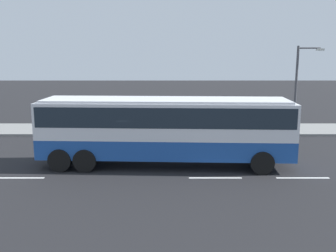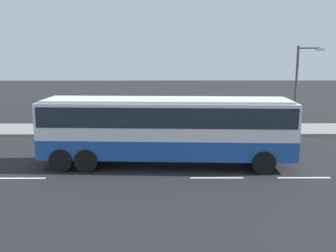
% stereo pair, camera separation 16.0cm
% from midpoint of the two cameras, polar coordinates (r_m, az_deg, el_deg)
% --- Properties ---
extents(ground_plane, '(120.00, 120.00, 0.00)m').
position_cam_midpoint_polar(ground_plane, '(19.44, -2.86, -5.85)').
color(ground_plane, black).
extents(sidewalk_curb, '(80.00, 4.00, 0.15)m').
position_cam_midpoint_polar(sidewalk_curb, '(27.97, -1.92, -0.51)').
color(sidewalk_curb, gray).
rests_on(sidewalk_curb, ground_plane).
extents(lane_centreline, '(25.66, 0.16, 0.01)m').
position_cam_midpoint_polar(lane_centreline, '(18.30, -16.79, -7.37)').
color(lane_centreline, white).
rests_on(lane_centreline, ground_plane).
extents(coach_bus, '(12.44, 3.23, 3.37)m').
position_cam_midpoint_polar(coach_bus, '(18.89, 0.01, 0.22)').
color(coach_bus, '#1E4C9E').
rests_on(coach_bus, ground_plane).
extents(pedestrian_near_curb, '(0.32, 0.32, 1.58)m').
position_cam_midpoint_polar(pedestrian_near_curb, '(27.64, -9.34, 1.27)').
color(pedestrian_near_curb, '#38334C').
rests_on(pedestrian_near_curb, sidewalk_curb).
extents(street_lamp, '(1.78, 0.24, 5.88)m').
position_cam_midpoint_polar(street_lamp, '(27.33, 19.25, 6.07)').
color(street_lamp, '#47474C').
rests_on(street_lamp, sidewalk_curb).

